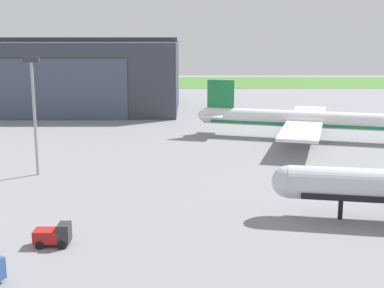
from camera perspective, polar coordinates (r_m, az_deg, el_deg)
The scene contains 4 objects.
grass_field_strip at distance 239.18m, azimuth -6.87°, elevation 6.65°, with size 440.00×56.00×0.08m, color #4A7E33.
airliner_far_right at distance 110.71m, azimuth 12.51°, elevation 2.55°, with size 45.95×43.06×11.86m.
fuel_bowser at distance 56.75m, azimuth -14.75°, elevation -9.51°, with size 3.69×2.28×2.36m.
apron_light_mast at distance 83.18m, azimuth -16.76°, elevation 3.91°, with size 2.40×0.50×18.06m.
Camera 1 is at (26.83, -57.51, 21.45)m, focal length 49.20 mm.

